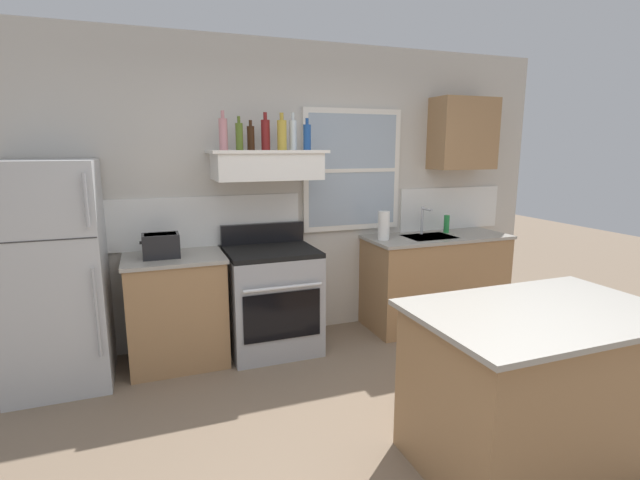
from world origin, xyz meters
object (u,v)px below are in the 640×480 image
toaster (161,245)px  bottle_red_label_wine (266,134)px  refrigerator (54,276)px  paper_towel_roll (384,226)px  bottle_olive_oil_square (239,136)px  bottle_clear_tall (293,134)px  bottle_brown_stout (251,138)px  stove_range (272,299)px  bottle_blue_liqueur (307,137)px  kitchen_island (536,387)px  bottle_rose_pink (223,134)px  dish_soap_bottle (447,224)px  bottle_champagne_gold_foil (282,134)px

toaster → bottle_red_label_wine: bearing=6.3°
refrigerator → paper_towel_roll: (2.75, 0.06, 0.20)m
refrigerator → toaster: 0.78m
bottle_olive_oil_square → bottle_clear_tall: 0.47m
bottle_brown_stout → bottle_clear_tall: bearing=-6.8°
stove_range → bottle_clear_tall: 1.43m
bottle_blue_liqueur → kitchen_island: (0.64, -2.03, -1.40)m
toaster → bottle_rose_pink: (0.54, 0.08, 0.87)m
stove_range → bottle_olive_oil_square: bottle_olive_oil_square is taller
bottle_red_label_wine → bottle_blue_liqueur: bearing=-11.4°
bottle_red_label_wine → kitchen_island: (0.99, -2.10, -1.42)m
dish_soap_bottle → bottle_olive_oil_square: bearing=-177.8°
stove_range → paper_towel_roll: (1.10, 0.04, 0.58)m
refrigerator → paper_towel_roll: bearing=1.3°
refrigerator → bottle_blue_liqueur: size_ratio=6.36×
kitchen_island → bottle_red_label_wine: bearing=115.2°
dish_soap_bottle → toaster: bearing=-177.4°
refrigerator → bottle_blue_liqueur: bearing=1.8°
bottle_brown_stout → kitchen_island: bottle_brown_stout is taller
stove_range → bottle_clear_tall: (0.24, 0.09, 1.41)m
kitchen_island → bottle_rose_pink: bearing=122.8°
refrigerator → toaster: (0.76, 0.03, 0.17)m
bottle_olive_oil_square → bottle_brown_stout: bottle_olive_oil_square is taller
bottle_brown_stout → bottle_blue_liqueur: bottle_blue_liqueur is taller
bottle_olive_oil_square → bottle_champagne_gold_foil: (0.36, -0.02, 0.01)m
stove_range → bottle_red_label_wine: size_ratio=3.53×
bottle_rose_pink → paper_towel_roll: bottle_rose_pink is taller
stove_range → bottle_red_label_wine: bottle_red_label_wine is taller
bottle_brown_stout → bottle_clear_tall: bottle_clear_tall is taller
dish_soap_bottle → stove_range: bearing=-175.8°
toaster → kitchen_island: toaster is taller
bottle_brown_stout → bottle_champagne_gold_foil: bearing=-21.2°
refrigerator → bottle_rose_pink: (1.30, 0.11, 1.04)m
bottle_brown_stout → bottle_red_label_wine: size_ratio=0.79×
bottle_olive_oil_square → dish_soap_bottle: (2.11, 0.08, -0.86)m
bottle_rose_pink → bottle_olive_oil_square: bottle_rose_pink is taller
bottle_red_label_wine → dish_soap_bottle: bottle_red_label_wine is taller
bottle_olive_oil_square → bottle_champagne_gold_foil: bearing=-2.5°
toaster → kitchen_island: bearing=-46.8°
refrigerator → bottle_champagne_gold_foil: size_ratio=5.53×
toaster → stove_range: 1.04m
bottle_champagne_gold_foil → bottle_blue_liqueur: (0.22, 0.00, -0.02)m
stove_range → dish_soap_bottle: bearing=4.2°
bottle_champagne_gold_foil → bottle_blue_liqueur: bearing=0.0°
bottle_blue_liqueur → bottle_brown_stout: bearing=168.5°
bottle_rose_pink → bottle_olive_oil_square: (0.12, -0.03, -0.02)m
bottle_clear_tall → kitchen_island: 2.63m
bottle_champagne_gold_foil → paper_towel_roll: (0.98, -0.00, -0.83)m
bottle_olive_oil_square → bottle_blue_liqueur: bearing=-1.6°
toaster → bottle_clear_tall: size_ratio=0.95×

